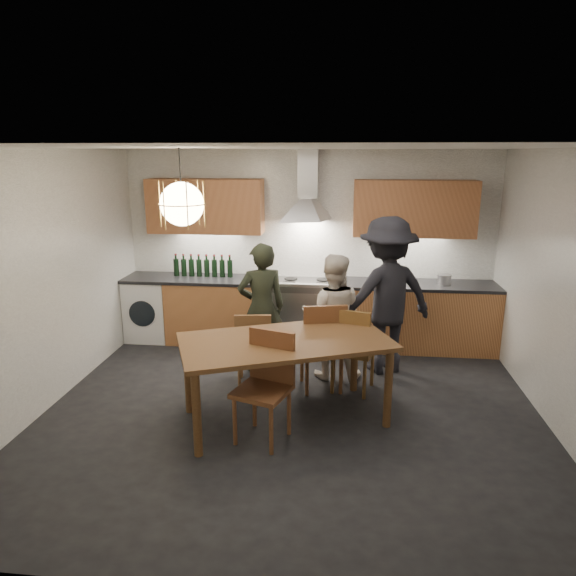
# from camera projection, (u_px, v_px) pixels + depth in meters

# --- Properties ---
(ground) EXTENTS (5.00, 5.00, 0.00)m
(ground) POSITION_uv_depth(u_px,v_px,m) (291.00, 412.00, 5.22)
(ground) COLOR black
(ground) RESTS_ON ground
(room_shell) EXTENTS (5.02, 4.52, 2.61)m
(room_shell) POSITION_uv_depth(u_px,v_px,m) (291.00, 247.00, 4.78)
(room_shell) COLOR white
(room_shell) RESTS_ON ground
(counter_run) EXTENTS (5.00, 0.62, 0.90)m
(counter_run) POSITION_uv_depth(u_px,v_px,m) (308.00, 313.00, 6.98)
(counter_run) COLOR #CC854E
(counter_run) RESTS_ON ground
(range_stove) EXTENTS (0.90, 0.60, 0.92)m
(range_stove) POSITION_uv_depth(u_px,v_px,m) (306.00, 313.00, 6.97)
(range_stove) COLOR silver
(range_stove) RESTS_ON ground
(wall_fixtures) EXTENTS (4.30, 0.54, 1.10)m
(wall_fixtures) POSITION_uv_depth(u_px,v_px,m) (308.00, 206.00, 6.73)
(wall_fixtures) COLOR #C07849
(wall_fixtures) RESTS_ON ground
(pendant_lamp) EXTENTS (0.43, 0.43, 0.70)m
(pendant_lamp) POSITION_uv_depth(u_px,v_px,m) (182.00, 204.00, 4.69)
(pendant_lamp) COLOR black
(pendant_lamp) RESTS_ON ground
(dining_table) EXTENTS (2.20, 1.66, 0.83)m
(dining_table) POSITION_uv_depth(u_px,v_px,m) (285.00, 349.00, 4.90)
(dining_table) COLOR brown
(dining_table) RESTS_ON ground
(chair_back_left) EXTENTS (0.44, 0.44, 0.88)m
(chair_back_left) POSITION_uv_depth(u_px,v_px,m) (254.00, 345.00, 5.67)
(chair_back_left) COLOR brown
(chair_back_left) RESTS_ON ground
(chair_back_mid) EXTENTS (0.55, 0.55, 1.02)m
(chair_back_mid) POSITION_uv_depth(u_px,v_px,m) (323.00, 341.00, 5.53)
(chair_back_mid) COLOR brown
(chair_back_mid) RESTS_ON ground
(chair_back_right) EXTENTS (0.54, 0.54, 0.97)m
(chair_back_right) POSITION_uv_depth(u_px,v_px,m) (351.00, 345.00, 5.50)
(chair_back_right) COLOR brown
(chair_back_right) RESTS_ON ground
(chair_front) EXTENTS (0.57, 0.57, 1.00)m
(chair_front) POSITION_uv_depth(u_px,v_px,m) (267.00, 378.00, 4.66)
(chair_front) COLOR brown
(chair_front) RESTS_ON ground
(person_left) EXTENTS (0.66, 0.55, 1.56)m
(person_left) POSITION_uv_depth(u_px,v_px,m) (262.00, 308.00, 6.05)
(person_left) COLOR black
(person_left) RESTS_ON ground
(person_mid) EXTENTS (0.73, 0.58, 1.46)m
(person_mid) POSITION_uv_depth(u_px,v_px,m) (332.00, 317.00, 5.89)
(person_mid) COLOR beige
(person_mid) RESTS_ON ground
(person_right) EXTENTS (1.38, 1.13, 1.86)m
(person_right) POSITION_uv_depth(u_px,v_px,m) (386.00, 296.00, 6.02)
(person_right) COLOR black
(person_right) RESTS_ON ground
(mixing_bowl) EXTENTS (0.38, 0.38, 0.08)m
(mixing_bowl) POSITION_uv_depth(u_px,v_px,m) (388.00, 280.00, 6.73)
(mixing_bowl) COLOR silver
(mixing_bowl) RESTS_ON counter_run
(stock_pot) EXTENTS (0.17, 0.17, 0.12)m
(stock_pot) POSITION_uv_depth(u_px,v_px,m) (444.00, 280.00, 6.65)
(stock_pot) COLOR #BDBDC0
(stock_pot) RESTS_ON counter_run
(wine_bottles) EXTENTS (0.83, 0.07, 0.31)m
(wine_bottles) POSITION_uv_depth(u_px,v_px,m) (203.00, 266.00, 7.05)
(wine_bottles) COLOR black
(wine_bottles) RESTS_ON counter_run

